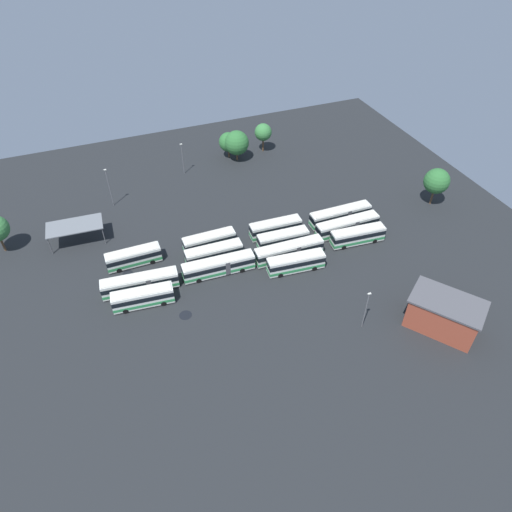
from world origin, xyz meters
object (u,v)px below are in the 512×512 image
at_px(bus_row0_slot0, 340,215).
at_px(bus_row2_slot1, 214,254).
at_px(bus_row1_slot1, 283,239).
at_px(depot_building, 444,314).
at_px(tree_north_edge, 263,132).
at_px(bus_row0_slot2, 358,236).
at_px(lamp_post_near_entrance, 182,158).
at_px(bus_row3_slot0, 134,257).
at_px(tree_east_edge, 437,181).
at_px(tree_northwest, 237,143).
at_px(bus_row1_slot0, 275,228).
at_px(bus_row2_slot2, 219,266).
at_px(tree_northeast, 228,142).
at_px(bus_row0_slot1, 347,226).
at_px(lamp_post_by_building, 109,186).
at_px(bus_row1_slot2, 289,251).
at_px(bus_row3_slot3, 143,297).
at_px(bus_row1_slot3, 296,263).
at_px(bus_row2_slot0, 209,241).
at_px(lamp_post_mid_lot, 366,309).
at_px(maintenance_shelter, 74,226).
at_px(bus_row3_slot2, 140,283).

height_order(bus_row0_slot0, bus_row2_slot1, same).
xyz_separation_m(bus_row0_slot0, bus_row1_slot1, (14.77, 2.90, -0.00)).
distance_m(depot_building, tree_north_edge, 67.05).
bearing_deg(bus_row2_slot1, tree_north_edge, -124.34).
xyz_separation_m(bus_row0_slot2, tree_north_edge, (3.41, -42.49, 3.53)).
bearing_deg(bus_row0_slot2, lamp_post_near_entrance, -56.39).
bearing_deg(depot_building, bus_row3_slot0, -37.35).
xyz_separation_m(bus_row0_slot2, tree_east_edge, (-22.81, -5.97, 4.08)).
bearing_deg(tree_northwest, bus_row1_slot0, 84.55).
distance_m(bus_row2_slot2, lamp_post_near_entrance, 37.62).
bearing_deg(tree_northwest, bus_row0_slot2, 105.76).
distance_m(bus_row3_slot0, tree_northeast, 44.77).
height_order(bus_row0_slot1, lamp_post_by_building, lamp_post_by_building).
relative_size(bus_row1_slot0, lamp_post_by_building, 1.17).
distance_m(bus_row1_slot2, tree_east_edge, 38.23).
relative_size(bus_row1_slot2, bus_row2_slot2, 1.00).
xyz_separation_m(bus_row1_slot1, bus_row1_slot2, (0.29, 3.73, 0.00)).
bearing_deg(tree_east_edge, depot_building, 54.99).
distance_m(bus_row3_slot3, tree_east_edge, 67.15).
xyz_separation_m(bus_row0_slot1, bus_row1_slot3, (14.87, 6.43, -0.00)).
height_order(bus_row1_slot0, tree_east_edge, tree_east_edge).
xyz_separation_m(bus_row0_slot2, tree_northwest, (11.43, -40.51, 3.02)).
bearing_deg(lamp_post_near_entrance, bus_row2_slot0, 85.07).
xyz_separation_m(bus_row1_slot1, lamp_post_mid_lot, (-3.89, 24.19, 2.64)).
distance_m(bus_row0_slot1, lamp_post_near_entrance, 43.80).
distance_m(bus_row0_slot0, bus_row2_slot1, 29.05).
relative_size(bus_row1_slot0, bus_row2_slot2, 0.79).
bearing_deg(maintenance_shelter, bus_row2_slot2, 140.46).
relative_size(bus_row3_slot2, depot_building, 1.03).
height_order(maintenance_shelter, tree_north_edge, tree_north_edge).
relative_size(bus_row0_slot2, bus_row1_slot1, 1.08).
height_order(bus_row1_slot2, lamp_post_near_entrance, lamp_post_near_entrance).
distance_m(bus_row0_slot2, depot_building, 24.42).
xyz_separation_m(bus_row2_slot1, lamp_post_by_building, (15.58, -26.21, 3.25)).
height_order(bus_row3_slot0, bus_row3_slot3, same).
bearing_deg(maintenance_shelter, lamp_post_mid_lot, 135.83).
distance_m(bus_row1_slot1, bus_row2_slot2, 14.72).
xyz_separation_m(bus_row2_slot1, bus_row3_slot2, (14.79, 2.88, 0.00)).
height_order(depot_building, tree_east_edge, tree_east_edge).
bearing_deg(bus_row3_slot3, bus_row1_slot3, 176.77).
bearing_deg(bus_row0_slot2, maintenance_shelter, -21.96).
bearing_deg(tree_northwest, bus_row1_slot1, 85.05).
distance_m(bus_row0_slot0, tree_northeast, 37.71).
distance_m(bus_row2_slot0, tree_northeast, 36.98).
relative_size(bus_row1_slot2, tree_northeast, 2.03).
xyz_separation_m(bus_row2_slot0, bus_row3_slot0, (14.92, -0.77, -0.00)).
bearing_deg(bus_row3_slot3, bus_row3_slot0, -92.08).
xyz_separation_m(bus_row1_slot3, bus_row2_slot2, (13.85, -4.41, 0.00)).
distance_m(bus_row1_slot2, bus_row2_slot2, 14.16).
distance_m(bus_row1_slot0, bus_row1_slot2, 7.65).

